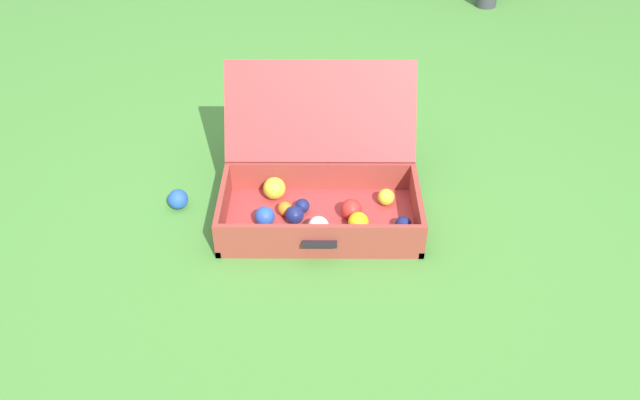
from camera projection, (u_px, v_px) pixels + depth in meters
ground_plane at (328, 236)px, 2.20m from camera, size 16.00×16.00×0.00m
open_suitcase at (320, 187)px, 2.24m from camera, size 0.68×0.59×0.44m
stray_ball_on_grass at (178, 199)px, 2.30m from camera, size 0.07×0.07×0.07m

